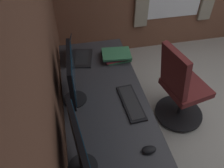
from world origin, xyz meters
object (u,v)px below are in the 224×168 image
object	(u,v)px
book_stack_near	(116,55)
office_chair	(180,90)
laptop_leftmost	(77,55)
keyboard_main	(131,103)
mouse_spare	(149,150)
drawer_pedestal	(98,103)
monitor_secondary	(72,76)
monitor_primary	(80,147)

from	to	relation	value
book_stack_near	office_chair	world-z (taller)	office_chair
laptop_leftmost	office_chair	size ratio (longest dim) A/B	0.38
keyboard_main	mouse_spare	distance (m)	0.46
mouse_spare	keyboard_main	bearing A→B (deg)	-0.07
mouse_spare	drawer_pedestal	bearing A→B (deg)	14.84
monitor_secondary	laptop_leftmost	bearing A→B (deg)	-7.11
monitor_primary	book_stack_near	xyz separation A→B (m)	(1.13, -0.49, -0.21)
monitor_primary	mouse_spare	distance (m)	0.52
drawer_pedestal	office_chair	xyz separation A→B (m)	(-0.10, -0.89, 0.11)
keyboard_main	drawer_pedestal	bearing A→B (deg)	29.17
monitor_secondary	drawer_pedestal	bearing A→B (deg)	-39.20
keyboard_main	mouse_spare	xyz separation A→B (m)	(-0.46, 0.00, 0.01)
laptop_leftmost	monitor_primary	bearing A→B (deg)	176.15
drawer_pedestal	monitor_primary	size ratio (longest dim) A/B	1.29
monitor_secondary	book_stack_near	xyz separation A→B (m)	(0.50, -0.48, -0.22)
monitor_primary	monitor_secondary	world-z (taller)	monitor_secondary
mouse_spare	office_chair	xyz separation A→B (m)	(0.78, -0.66, -0.29)
drawer_pedestal	keyboard_main	bearing A→B (deg)	-150.83
drawer_pedestal	book_stack_near	size ratio (longest dim) A/B	2.22
office_chair	laptop_leftmost	bearing A→B (deg)	68.20
keyboard_main	mouse_spare	size ratio (longest dim) A/B	4.10
laptop_leftmost	mouse_spare	world-z (taller)	laptop_leftmost
monitor_primary	keyboard_main	bearing A→B (deg)	-43.70
drawer_pedestal	keyboard_main	distance (m)	0.62
office_chair	monitor_secondary	bearing A→B (deg)	98.80
monitor_primary	keyboard_main	world-z (taller)	monitor_primary
monitor_secondary	book_stack_near	world-z (taller)	monitor_secondary
laptop_leftmost	office_chair	distance (m)	1.16
monitor_primary	office_chair	xyz separation A→B (m)	(0.80, -1.12, -0.52)
drawer_pedestal	laptop_leftmost	xyz separation A→B (m)	(0.31, 0.15, 0.43)
monitor_secondary	laptop_leftmost	world-z (taller)	monitor_secondary
drawer_pedestal	office_chair	world-z (taller)	office_chair
keyboard_main	mouse_spare	bearing A→B (deg)	179.93
drawer_pedestal	monitor_secondary	distance (m)	0.74
drawer_pedestal	monitor_primary	world-z (taller)	monitor_primary
monitor_primary	office_chair	distance (m)	1.47
drawer_pedestal	monitor_primary	xyz separation A→B (m)	(-0.90, 0.23, 0.63)
drawer_pedestal	mouse_spare	xyz separation A→B (m)	(-0.88, -0.23, 0.40)
office_chair	monitor_primary	bearing A→B (deg)	125.66
laptop_leftmost	mouse_spare	xyz separation A→B (m)	(-1.19, -0.38, -0.03)
laptop_leftmost	mouse_spare	bearing A→B (deg)	-162.24
mouse_spare	office_chair	bearing A→B (deg)	-40.14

